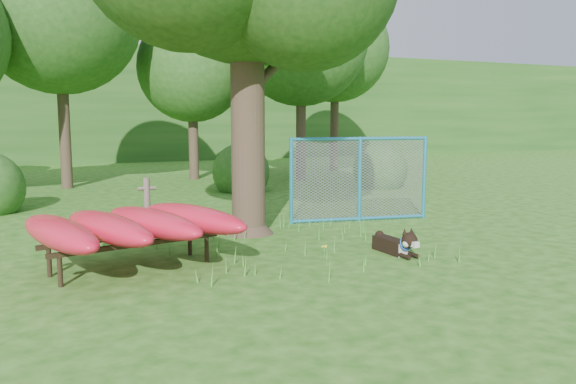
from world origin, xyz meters
name	(u,v)px	position (x,y,z in m)	size (l,w,h in m)	color
ground	(307,265)	(0.00, 0.00, 0.00)	(80.00, 80.00, 0.00)	#215511
wooden_post	(147,210)	(-2.02, 2.43, 0.65)	(0.33, 0.13, 1.22)	brown
kayak_rack	(131,225)	(-2.53, 0.86, 0.68)	(3.42, 3.06, 0.89)	black
husky_dog	(397,244)	(1.70, 0.03, 0.18)	(0.33, 1.15, 0.51)	black
fence_section	(360,179)	(2.71, 2.98, 0.94)	(3.17, 0.64, 3.12)	#2991C3
wildflower_clump	(324,247)	(0.49, 0.36, 0.17)	(0.09, 0.09, 0.21)	#489832
bg_tree_b	(59,12)	(-3.00, 12.00, 5.61)	(5.20, 5.20, 8.22)	#392A1F
bg_tree_c	(192,68)	(1.50, 13.00, 4.11)	(4.00, 4.00, 6.12)	#392A1F
bg_tree_d	(301,39)	(5.00, 11.00, 5.08)	(4.80, 4.80, 7.50)	#392A1F
bg_tree_e	(335,48)	(8.00, 14.00, 5.23)	(4.60, 4.60, 7.55)	#392A1F
shrub_right	(380,187)	(6.50, 8.00, 0.00)	(1.80, 1.80, 1.80)	#22501A
shrub_mid	(241,191)	(2.00, 9.00, 0.00)	(1.80, 1.80, 1.80)	#22501A
wooded_hillside	(107,106)	(0.00, 28.00, 3.00)	(80.00, 12.00, 6.00)	#22501A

